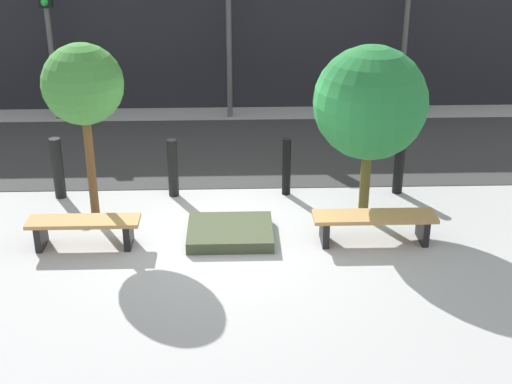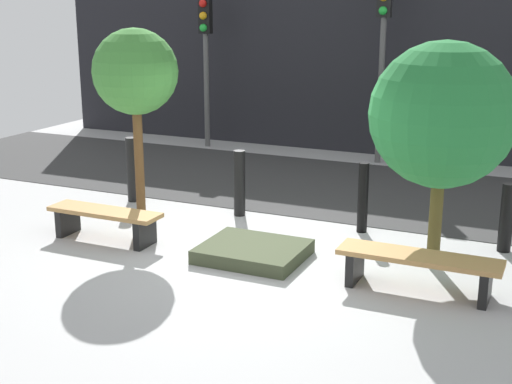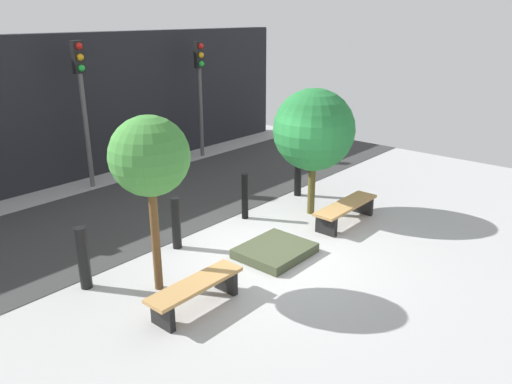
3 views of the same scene
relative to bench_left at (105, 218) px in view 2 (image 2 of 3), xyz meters
name	(u,v)px [view 2 (image 2 of 3)]	position (x,y,z in m)	size (l,w,h in m)	color
ground_plane	(255,257)	(2.20, 0.26, -0.32)	(18.00, 18.00, 0.00)	#A8A8A8
road_strip	(344,188)	(2.20, 4.11, -0.31)	(18.00, 4.01, 0.01)	#343434
building_facade	(393,65)	(2.20, 7.39, 1.61)	(16.20, 0.50, 3.87)	black
bench_left	(105,218)	(0.00, 0.00, 0.00)	(1.68, 0.44, 0.45)	black
bench_right	(419,265)	(4.41, 0.00, 0.01)	(1.88, 0.48, 0.45)	black
planter_bed	(253,252)	(2.20, 0.20, -0.23)	(1.32, 1.12, 0.18)	#404830
tree_behind_left_bench	(135,73)	(0.00, 0.91, 1.94)	(1.25, 1.25, 2.91)	brown
tree_behind_right_bench	(443,115)	(4.41, 0.91, 1.62)	(1.79, 1.79, 2.84)	#4F461F
bollard_far_left	(132,170)	(-0.77, 1.85, 0.22)	(0.19, 0.19, 1.09)	black
bollard_left	(239,183)	(1.21, 1.85, 0.20)	(0.18, 0.18, 1.04)	black
bollard_center	(363,198)	(3.20, 1.85, 0.20)	(0.15, 0.15, 1.04)	black
bollard_right	(507,218)	(5.18, 1.85, 0.15)	(0.18, 0.18, 0.94)	black
traffic_light_west	(205,44)	(-1.80, 6.39, 1.99)	(0.28, 0.27, 3.32)	#525252
traffic_light_mid_west	(383,37)	(2.20, 6.40, 2.25)	(0.28, 0.27, 3.72)	#525252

